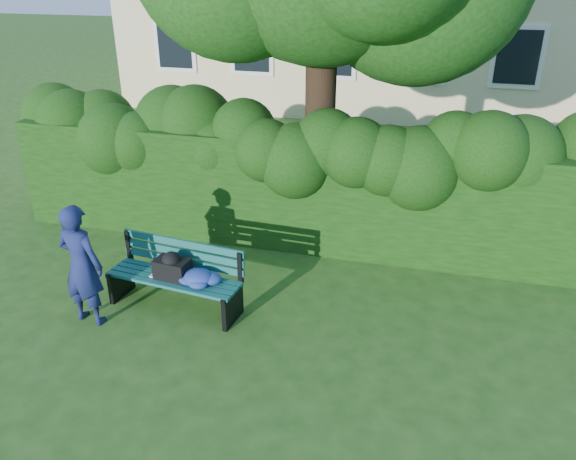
# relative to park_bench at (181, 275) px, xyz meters

# --- Properties ---
(ground) EXTENTS (80.00, 80.00, 0.00)m
(ground) POSITION_rel_park_bench_xyz_m (1.25, 0.19, -0.51)
(ground) COLOR #254F18
(ground) RESTS_ON ground
(hedge) EXTENTS (10.00, 1.00, 1.80)m
(hedge) POSITION_rel_park_bench_xyz_m (1.25, 2.39, 0.39)
(hedge) COLOR black
(hedge) RESTS_ON ground
(park_bench) EXTENTS (1.86, 0.76, 0.89)m
(park_bench) POSITION_rel_park_bench_xyz_m (0.00, 0.00, 0.00)
(park_bench) COLOR #0E4A3F
(park_bench) RESTS_ON ground
(man_reading) EXTENTS (0.63, 0.46, 1.62)m
(man_reading) POSITION_rel_park_bench_xyz_m (-1.04, -0.57, 0.30)
(man_reading) COLOR #161E4F
(man_reading) RESTS_ON ground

